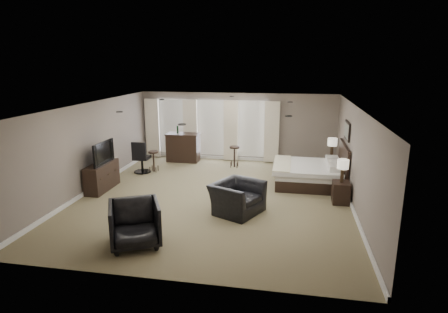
% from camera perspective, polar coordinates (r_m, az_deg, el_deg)
% --- Properties ---
extents(room, '(7.60, 8.60, 2.64)m').
position_cam_1_polar(room, '(10.35, -1.49, 0.58)').
color(room, '#74694A').
rests_on(room, ground).
extents(window_bay, '(5.25, 0.20, 2.30)m').
position_cam_1_polar(window_bay, '(14.51, -2.04, 4.17)').
color(window_bay, silver).
rests_on(window_bay, room).
extents(bed, '(2.08, 1.99, 1.32)m').
position_cam_1_polar(bed, '(11.89, 12.45, -1.11)').
color(bed, silver).
rests_on(bed, ground).
extents(nightstand_near, '(0.44, 0.54, 0.59)m').
position_cam_1_polar(nightstand_near, '(10.70, 17.36, -5.25)').
color(nightstand_near, black).
rests_on(nightstand_near, ground).
extents(nightstand_far, '(0.41, 0.51, 0.55)m').
position_cam_1_polar(nightstand_far, '(13.46, 15.96, -1.24)').
color(nightstand_far, black).
rests_on(nightstand_far, ground).
extents(lamp_near, '(0.31, 0.31, 0.63)m').
position_cam_1_polar(lamp_near, '(10.51, 17.60, -2.12)').
color(lamp_near, beige).
rests_on(lamp_near, nightstand_near).
extents(lamp_far, '(0.32, 0.32, 0.67)m').
position_cam_1_polar(lamp_far, '(13.31, 16.14, 1.29)').
color(lamp_far, beige).
rests_on(lamp_far, nightstand_far).
extents(wall_art, '(0.04, 0.96, 0.56)m').
position_cam_1_polar(wall_art, '(11.76, 18.20, 3.77)').
color(wall_art, slate).
rests_on(wall_art, room).
extents(dresser, '(0.45, 1.40, 0.81)m').
position_cam_1_polar(dresser, '(11.79, -18.09, -2.92)').
color(dresser, black).
rests_on(dresser, ground).
extents(tv, '(0.67, 1.16, 0.15)m').
position_cam_1_polar(tv, '(11.67, -18.27, -0.65)').
color(tv, black).
rests_on(tv, dresser).
extents(armchair_near, '(1.25, 1.44, 1.06)m').
position_cam_1_polar(armchair_near, '(9.51, 2.04, -5.50)').
color(armchair_near, black).
rests_on(armchair_near, ground).
extents(armchair_far, '(1.32, 1.29, 1.04)m').
position_cam_1_polar(armchair_far, '(8.11, -13.45, -9.65)').
color(armchair_far, black).
rests_on(armchair_far, ground).
extents(bar_counter, '(1.26, 0.65, 1.09)m').
position_cam_1_polar(bar_counter, '(14.46, -6.24, 1.41)').
color(bar_counter, black).
rests_on(bar_counter, ground).
extents(bar_stool_left, '(0.44, 0.44, 0.73)m').
position_cam_1_polar(bar_stool_left, '(13.27, -10.66, -0.74)').
color(bar_stool_left, black).
rests_on(bar_stool_left, ground).
extents(bar_stool_right, '(0.45, 0.45, 0.77)m').
position_cam_1_polar(bar_stool_right, '(13.61, 1.60, -0.04)').
color(bar_stool_right, black).
rests_on(bar_stool_right, ground).
extents(desk_chair, '(0.59, 0.59, 1.13)m').
position_cam_1_polar(desk_chair, '(13.18, -12.42, -0.04)').
color(desk_chair, black).
rests_on(desk_chair, ground).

